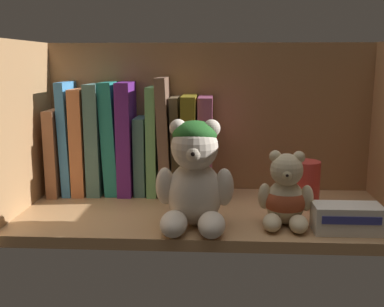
{
  "coord_description": "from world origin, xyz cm",
  "views": [
    {
      "loc": [
        1.93,
        -84.28,
        29.83
      ],
      "look_at": [
        -2.76,
        0.0,
        12.97
      ],
      "focal_mm": 43.2,
      "sensor_mm": 36.0,
      "label": 1
    }
  ],
  "objects": [
    {
      "name": "book_8",
      "position": [
        -9.06,
        12.04,
        14.32
      ],
      "size": [
        3.14,
        12.33,
        24.71
      ],
      "primitive_type": "cube",
      "rotation": [
        0.0,
        -0.04,
        0.0
      ],
      "color": "#7D5C4A",
      "rests_on": "shelf_board"
    },
    {
      "name": "teddy_bear_larger",
      "position": [
        -1.85,
        -9.01,
        10.73
      ],
      "size": [
        13.34,
        13.48,
        18.41
      ],
      "color": "beige",
      "rests_on": "shelf_board"
    },
    {
      "name": "shelf_side_panel_left",
      "position": [
        -35.41,
        0.0,
        16.86
      ],
      "size": [
        1.6,
        33.03,
        33.72
      ],
      "primitive_type": "cube",
      "color": "tan",
      "rests_on": "ground"
    },
    {
      "name": "book_9",
      "position": [
        -6.68,
        12.04,
        12.32
      ],
      "size": [
        2.39,
        9.9,
        20.69
      ],
      "primitive_type": "cube",
      "rotation": [
        0.0,
        -0.03,
        0.0
      ],
      "color": "brown",
      "rests_on": "shelf_board"
    },
    {
      "name": "book_10",
      "position": [
        -3.92,
        12.04,
        12.5
      ],
      "size": [
        2.93,
        14.15,
        21.0
      ],
      "primitive_type": "cube",
      "color": "olive",
      "rests_on": "shelf_board"
    },
    {
      "name": "small_product_box",
      "position": [
        23.53,
        -10.15,
        4.32
      ],
      "size": [
        11.11,
        5.56,
        4.62
      ],
      "color": "silver",
      "rests_on": "shelf_board"
    },
    {
      "name": "book_11",
      "position": [
        -0.59,
        12.04,
        12.37
      ],
      "size": [
        2.89,
        12.04,
        20.74
      ],
      "primitive_type": "cube",
      "color": "#9E4A73",
      "rests_on": "shelf_board"
    },
    {
      "name": "book_3",
      "position": [
        -23.67,
        12.04,
        13.64
      ],
      "size": [
        2.79,
        11.47,
        23.28
      ],
      "primitive_type": "cube",
      "color": "slate",
      "rests_on": "shelf_board"
    },
    {
      "name": "pillar_candle",
      "position": [
        19.13,
        4.56,
        6.38
      ],
      "size": [
        5.94,
        5.94,
        8.77
      ],
      "primitive_type": "cylinder",
      "color": "#C63833",
      "rests_on": "shelf_board"
    },
    {
      "name": "book_1",
      "position": [
        -29.49,
        12.04,
        13.85
      ],
      "size": [
        2.33,
        12.0,
        23.73
      ],
      "primitive_type": "cube",
      "rotation": [
        0.0,
        -0.02,
        0.0
      ],
      "color": "#3D84C5",
      "rests_on": "shelf_board"
    },
    {
      "name": "book_6",
      "position": [
        -14.15,
        12.04,
        10.16
      ],
      "size": [
        2.31,
        9.83,
        16.32
      ],
      "primitive_type": "cube",
      "color": "slate",
      "rests_on": "shelf_board"
    },
    {
      "name": "book_2",
      "position": [
        -26.82,
        12.04,
        13.14
      ],
      "size": [
        2.67,
        12.12,
        22.28
      ],
      "primitive_type": "cube",
      "color": "#CD794A",
      "rests_on": "shelf_board"
    },
    {
      "name": "book_0",
      "position": [
        -31.97,
        12.04,
        11.01
      ],
      "size": [
        2.28,
        14.07,
        18.03
      ],
      "primitive_type": "cube",
      "color": "#956143",
      "rests_on": "shelf_board"
    },
    {
      "name": "book_7",
      "position": [
        -11.57,
        12.04,
        13.35
      ],
      "size": [
        2.0,
        10.9,
        22.71
      ],
      "primitive_type": "cube",
      "color": "#72B971",
      "rests_on": "shelf_board"
    },
    {
      "name": "book_5",
      "position": [
        -17.18,
        12.04,
        13.82
      ],
      "size": [
        2.91,
        11.53,
        23.65
      ],
      "primitive_type": "cube",
      "color": "#642483",
      "rests_on": "shelf_board"
    },
    {
      "name": "shelf_board",
      "position": [
        0.0,
        0.0,
        1.0
      ],
      "size": [
        69.22,
        30.63,
        2.0
      ],
      "primitive_type": "cube",
      "color": "tan",
      "rests_on": "ground"
    },
    {
      "name": "shelf_back_panel",
      "position": [
        0.0,
        15.92,
        16.86
      ],
      "size": [
        71.62,
        1.2,
        33.72
      ],
      "primitive_type": "cube",
      "color": "#936942",
      "rests_on": "ground"
    },
    {
      "name": "teddy_bear_smaller",
      "position": [
        13.75,
        -7.29,
        7.11
      ],
      "size": [
        9.58,
        10.11,
        13.0
      ],
      "color": "beige",
      "rests_on": "shelf_board"
    },
    {
      "name": "book_4",
      "position": [
        -20.46,
        12.04,
        13.83
      ],
      "size": [
        3.73,
        10.26,
        23.74
      ],
      "primitive_type": "cube",
      "rotation": [
        0.0,
        -0.04,
        0.0
      ],
      "color": "teal",
      "rests_on": "shelf_board"
    }
  ]
}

